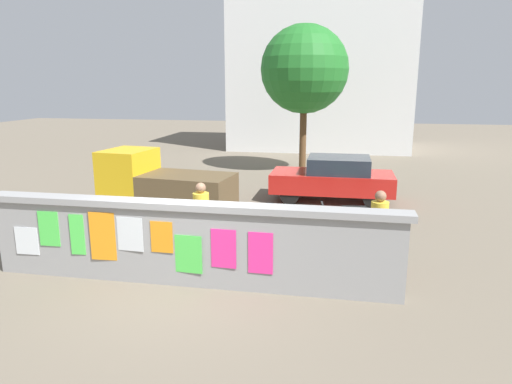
{
  "coord_description": "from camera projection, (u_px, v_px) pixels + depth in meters",
  "views": [
    {
      "loc": [
        2.68,
        -7.63,
        3.62
      ],
      "look_at": [
        0.76,
        2.62,
        1.18
      ],
      "focal_mm": 32.49,
      "sensor_mm": 36.0,
      "label": 1
    }
  ],
  "objects": [
    {
      "name": "ground",
      "position": [
        263.0,
        190.0,
        16.27
      ],
      "size": [
        60.0,
        60.0,
        0.0
      ],
      "primitive_type": "plane",
      "color": "#6B6051"
    },
    {
      "name": "poster_wall",
      "position": [
        188.0,
        243.0,
        8.43
      ],
      "size": [
        7.84,
        0.42,
        1.56
      ],
      "color": "gray",
      "rests_on": "ground"
    },
    {
      "name": "auto_rickshaw_truck",
      "position": [
        161.0,
        185.0,
        12.72
      ],
      "size": [
        3.75,
        1.92,
        1.85
      ],
      "color": "black",
      "rests_on": "ground"
    },
    {
      "name": "car_parked",
      "position": [
        334.0,
        178.0,
        14.61
      ],
      "size": [
        3.8,
        1.7,
        1.4
      ],
      "color": "black",
      "rests_on": "ground"
    },
    {
      "name": "motorcycle",
      "position": [
        347.0,
        221.0,
        10.96
      ],
      "size": [
        1.9,
        0.56,
        0.87
      ],
      "color": "black",
      "rests_on": "ground"
    },
    {
      "name": "bicycle_near",
      "position": [
        263.0,
        228.0,
        10.75
      ],
      "size": [
        1.69,
        0.46,
        0.95
      ],
      "color": "black",
      "rests_on": "ground"
    },
    {
      "name": "person_walking",
      "position": [
        201.0,
        212.0,
        9.76
      ],
      "size": [
        0.46,
        0.46,
        1.62
      ],
      "color": "purple",
      "rests_on": "ground"
    },
    {
      "name": "person_bystander",
      "position": [
        379.0,
        222.0,
        9.05
      ],
      "size": [
        0.37,
        0.37,
        1.62
      ],
      "color": "#D83F72",
      "rests_on": "ground"
    },
    {
      "name": "tree_roadside",
      "position": [
        304.0,
        70.0,
        18.73
      ],
      "size": [
        3.56,
        3.56,
        5.98
      ],
      "color": "brown",
      "rests_on": "ground"
    },
    {
      "name": "building_background",
      "position": [
        321.0,
        70.0,
        26.41
      ],
      "size": [
        10.08,
        6.28,
        8.71
      ],
      "color": "silver",
      "rests_on": "ground"
    }
  ]
}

